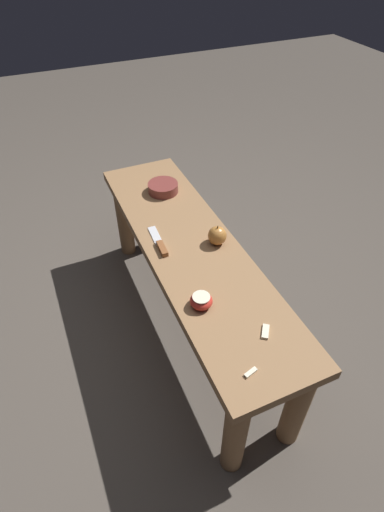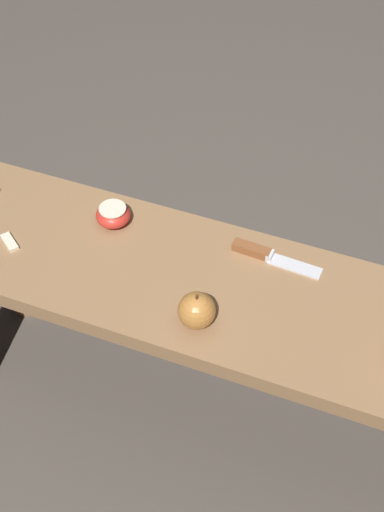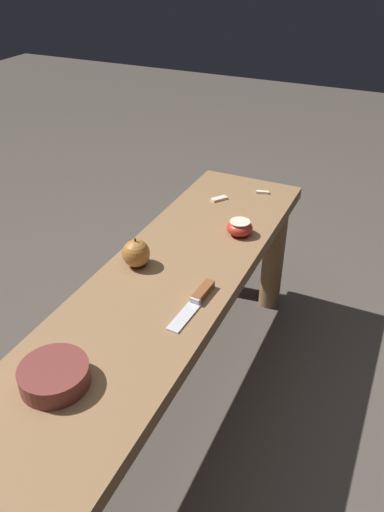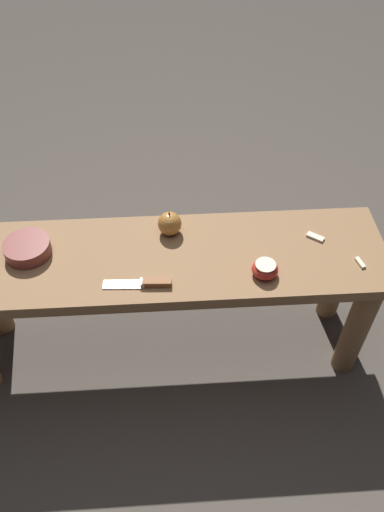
# 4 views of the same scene
# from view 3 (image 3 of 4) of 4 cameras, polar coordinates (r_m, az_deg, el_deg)

# --- Properties ---
(ground_plane) EXTENTS (8.00, 8.00, 0.00)m
(ground_plane) POSITION_cam_3_polar(r_m,az_deg,el_deg) (1.62, -2.53, -16.78)
(ground_plane) COLOR #4C443D
(wooden_bench) EXTENTS (1.37, 0.36, 0.49)m
(wooden_bench) POSITION_cam_3_polar(r_m,az_deg,el_deg) (1.35, -2.92, -6.40)
(wooden_bench) COLOR olive
(wooden_bench) RESTS_ON ground_plane
(knife) EXTENTS (0.20, 0.04, 0.02)m
(knife) POSITION_cam_3_polar(r_m,az_deg,el_deg) (1.21, 0.69, -4.85)
(knife) COLOR silver
(knife) RESTS_ON wooden_bench
(apple_whole) EXTENTS (0.07, 0.07, 0.08)m
(apple_whole) POSITION_cam_3_polar(r_m,az_deg,el_deg) (1.33, -6.41, 0.30)
(apple_whole) COLOR #B27233
(apple_whole) RESTS_ON wooden_bench
(apple_cut) EXTENTS (0.08, 0.08, 0.04)m
(apple_cut) POSITION_cam_3_polar(r_m,az_deg,el_deg) (1.47, 5.47, 3.26)
(apple_cut) COLOR red
(apple_cut) RESTS_ON wooden_bench
(apple_slice_near_knife) EXTENTS (0.02, 0.05, 0.01)m
(apple_slice_near_knife) POSITION_cam_3_polar(r_m,az_deg,el_deg) (1.73, 8.07, 7.23)
(apple_slice_near_knife) COLOR beige
(apple_slice_near_knife) RESTS_ON wooden_bench
(apple_slice_center) EXTENTS (0.06, 0.05, 0.01)m
(apple_slice_center) POSITION_cam_3_polar(r_m,az_deg,el_deg) (1.67, 3.14, 6.56)
(apple_slice_center) COLOR beige
(apple_slice_center) RESTS_ON wooden_bench
(bowl) EXTENTS (0.14, 0.14, 0.04)m
(bowl) POSITION_cam_3_polar(r_m,az_deg,el_deg) (1.04, -15.45, -13.03)
(bowl) COLOR brown
(bowl) RESTS_ON wooden_bench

